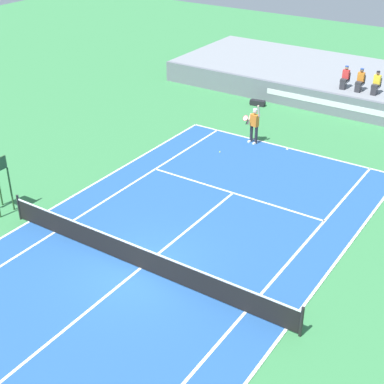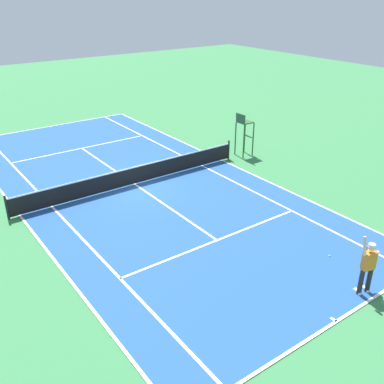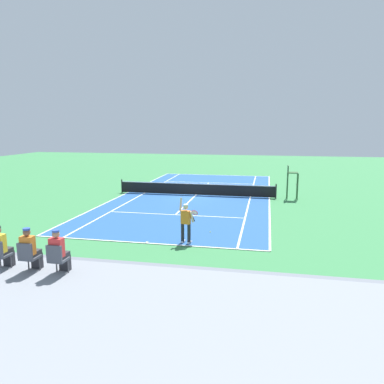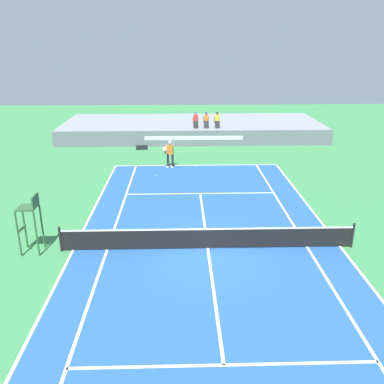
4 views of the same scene
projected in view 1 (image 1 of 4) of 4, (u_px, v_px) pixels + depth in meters
ground_plane at (140, 269)px, 19.79m from camera, size 80.00×80.00×0.00m
court at (140, 269)px, 19.79m from camera, size 11.08×23.88×0.03m
net at (140, 256)px, 19.54m from camera, size 11.98×0.10×1.07m
barrier_wall at (331, 104)px, 32.17m from camera, size 22.50×0.25×1.26m
bleacher_platform at (356, 84)px, 35.17m from camera, size 22.50×7.98×1.26m
spectator_seated_0 at (345, 78)px, 32.34m from camera, size 0.44×0.60×1.26m
spectator_seated_1 at (360, 80)px, 31.92m from camera, size 0.44×0.60×1.26m
spectator_seated_2 at (376, 83)px, 31.48m from camera, size 0.44×0.60×1.26m
tennis_player at (254, 125)px, 28.57m from camera, size 0.83×0.61×2.08m
tennis_ball at (220, 152)px, 28.03m from camera, size 0.07×0.07×0.07m
equipment_bag at (258, 103)px, 33.67m from camera, size 0.94×0.46×0.32m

